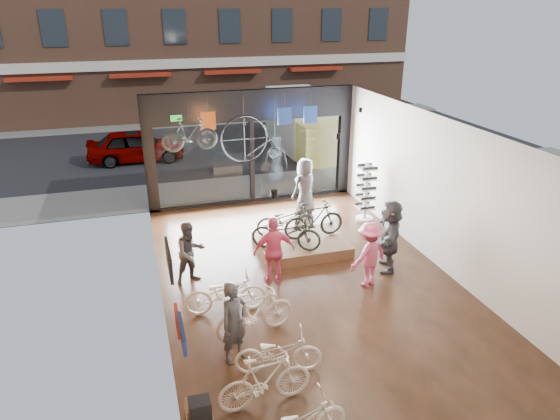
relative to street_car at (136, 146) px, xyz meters
name	(u,v)px	position (x,y,z in m)	size (l,w,h in m)	color
ground_plane	(312,288)	(3.68, -12.00, -0.71)	(7.00, 12.00, 0.04)	black
ceiling	(317,131)	(3.68, -12.00, 3.13)	(7.00, 12.00, 0.04)	black
wall_left	(155,234)	(0.16, -12.00, 1.21)	(0.04, 12.00, 3.80)	#976329
wall_right	(449,199)	(7.20, -12.00, 1.21)	(0.04, 12.00, 3.80)	beige
wall_back	(490,403)	(3.68, -18.02, 1.21)	(7.00, 0.04, 3.80)	beige
storefront	(252,147)	(3.68, -6.00, 1.21)	(7.00, 0.26, 3.80)	black
exit_sign	(176,118)	(1.28, -6.12, 2.36)	(0.35, 0.06, 0.18)	#198C26
street_road	(210,139)	(3.68, 3.00, -0.70)	(30.00, 18.00, 0.02)	black
sidewalk_near	(245,188)	(3.68, -4.80, -0.63)	(30.00, 2.40, 0.12)	slate
sidewalk_far	(199,121)	(3.68, 7.00, -0.63)	(30.00, 2.00, 0.12)	slate
street_car	(136,146)	(0.00, 0.00, 0.00)	(1.62, 4.03, 1.37)	gray
box_truck	(309,125)	(7.51, -1.00, 0.61)	(2.20, 6.61, 2.60)	silver
floor_bike_1	(265,381)	(1.60, -15.33, -0.19)	(0.47, 1.66, 0.99)	beige
floor_bike_2	(278,353)	(2.05, -14.61, -0.26)	(0.56, 1.61, 0.85)	beige
floor_bike_3	(255,313)	(1.92, -13.39, -0.17)	(0.48, 1.71, 1.03)	beige
floor_bike_4	(226,293)	(1.50, -12.42, -0.21)	(0.63, 1.80, 0.95)	beige
display_platform	(301,245)	(4.07, -10.05, -0.54)	(2.40, 1.80, 0.30)	#513921
display_bike_left	(286,232)	(3.50, -10.44, 0.10)	(0.64, 1.84, 0.97)	black
display_bike_mid	(314,220)	(4.46, -9.95, 0.14)	(0.49, 1.74, 1.05)	black
display_bike_right	(285,220)	(3.76, -9.53, 0.05)	(0.58, 1.66, 0.87)	black
customer_0	(234,322)	(1.37, -14.03, 0.14)	(0.61, 0.40, 1.66)	#3F3F44
customer_1	(190,253)	(0.95, -10.88, 0.10)	(0.77, 0.60, 1.58)	#3F3F44
customer_2	(274,251)	(2.87, -11.51, 0.18)	(1.01, 0.42, 1.73)	#CC4C72
customer_3	(369,255)	(5.00, -12.25, 0.13)	(1.05, 0.60, 1.63)	#CC4C72
customer_4	(305,187)	(5.01, -7.62, 0.24)	(0.91, 0.59, 1.85)	#3F3F44
customer_5	(390,236)	(5.84, -11.68, 0.25)	(1.74, 0.55, 1.87)	#3F3F44
sunglasses_rack	(366,193)	(6.63, -8.68, 0.23)	(0.54, 0.44, 1.84)	white
wall_merch	(184,363)	(0.30, -15.50, 0.61)	(0.40, 2.40, 2.60)	navy
penny_farthing	(254,140)	(3.45, -7.33, 1.81)	(1.81, 0.06, 1.45)	black
hung_bike	(190,134)	(1.47, -7.80, 2.24)	(0.45, 1.58, 0.95)	black
jersey_left	(208,121)	(2.17, -6.80, 2.36)	(0.45, 0.03, 0.55)	#CC5919
jersey_mid	(285,116)	(4.58, -6.80, 2.36)	(0.45, 0.03, 0.55)	#1E3F99
jersey_right	(311,115)	(5.45, -6.80, 2.36)	(0.45, 0.03, 0.55)	#1E3F99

